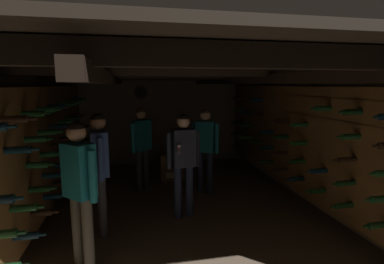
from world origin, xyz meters
The scene contains 9 objects.
ground_plane centered at (0.00, 0.00, 0.00)m, with size 8.40×8.40×0.00m, color #7A6651.
room_shell centered at (0.00, 0.27, 1.41)m, with size 4.72×6.52×2.41m.
wine_crate_stack centered at (0.08, 1.66, 0.30)m, with size 0.52×0.35×0.60m.
display_bottle centered at (0.11, 1.71, 0.74)m, with size 0.08×0.08×0.35m.
person_host_center centered at (0.01, -0.22, 0.99)m, with size 0.54×0.36×1.64m.
person_guest_far_right centered at (0.59, 0.73, 0.99)m, with size 0.48×0.36×1.63m.
person_guest_mid_left centered at (-1.21, -0.52, 1.04)m, with size 0.37×0.53×1.70m.
person_guest_near_left centered at (-1.35, -1.29, 1.03)m, with size 0.40×0.41×1.69m.
person_guest_far_left centered at (-0.58, 1.11, 0.99)m, with size 0.41×0.45×1.64m.
Camera 1 is at (-0.78, -4.62, 2.08)m, focal length 27.74 mm.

